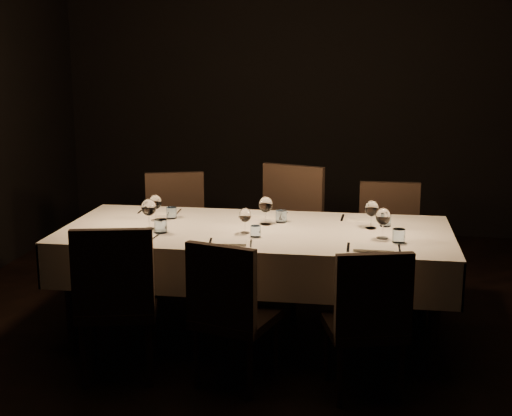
% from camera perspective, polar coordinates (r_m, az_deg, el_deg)
% --- Properties ---
extents(room, '(5.01, 6.01, 3.01)m').
position_cam_1_polar(room, '(4.52, -0.00, 7.43)').
color(room, black).
rests_on(room, ground).
extents(dining_table, '(2.52, 1.12, 0.76)m').
position_cam_1_polar(dining_table, '(4.66, -0.00, -2.56)').
color(dining_table, black).
rests_on(dining_table, ground).
extents(chair_near_left, '(0.54, 0.54, 0.94)m').
position_cam_1_polar(chair_near_left, '(4.20, -11.12, -6.91)').
color(chair_near_left, black).
rests_on(chair_near_left, ground).
extents(place_setting_near_left, '(0.37, 0.42, 0.20)m').
position_cam_1_polar(place_setting_near_left, '(4.57, -8.84, -1.02)').
color(place_setting_near_left, beige).
rests_on(place_setting_near_left, dining_table).
extents(chair_near_center, '(0.52, 0.52, 0.87)m').
position_cam_1_polar(chair_near_center, '(4.04, -2.13, -7.95)').
color(chair_near_center, black).
rests_on(chair_near_center, ground).
extents(place_setting_near_center, '(0.30, 0.39, 0.16)m').
position_cam_1_polar(place_setting_near_center, '(4.43, -1.03, -1.53)').
color(place_setting_near_center, beige).
rests_on(place_setting_near_center, dining_table).
extents(chair_near_right, '(0.51, 0.51, 0.87)m').
position_cam_1_polar(chair_near_right, '(3.96, 8.96, -8.55)').
color(chair_near_right, black).
rests_on(chair_near_right, ground).
extents(place_setting_near_right, '(0.34, 0.41, 0.19)m').
position_cam_1_polar(place_setting_near_right, '(4.36, 10.20, -1.78)').
color(place_setting_near_right, beige).
rests_on(place_setting_near_right, dining_table).
extents(chair_far_left, '(0.58, 0.58, 0.96)m').
position_cam_1_polar(chair_far_left, '(5.63, -6.41, -1.68)').
color(chair_far_left, black).
rests_on(chair_far_left, ground).
extents(place_setting_far_left, '(0.33, 0.40, 0.18)m').
position_cam_1_polar(place_setting_far_left, '(4.99, -7.66, 0.04)').
color(place_setting_far_left, beige).
rests_on(place_setting_far_left, dining_table).
extents(chair_far_center, '(0.63, 0.63, 1.04)m').
position_cam_1_polar(chair_far_center, '(5.43, 2.38, -1.71)').
color(chair_far_center, black).
rests_on(chair_far_center, ground).
extents(place_setting_far_center, '(0.35, 0.41, 0.19)m').
position_cam_1_polar(place_setting_far_center, '(4.83, 1.01, -0.21)').
color(place_setting_far_center, beige).
rests_on(place_setting_far_center, dining_table).
extents(chair_far_right, '(0.46, 0.46, 0.93)m').
position_cam_1_polar(chair_far_right, '(5.41, 10.57, -2.52)').
color(chair_far_right, black).
rests_on(chair_far_right, ground).
extents(place_setting_far_right, '(0.34, 0.41, 0.19)m').
position_cam_1_polar(place_setting_far_right, '(4.79, 9.28, -0.51)').
color(place_setting_far_right, beige).
rests_on(place_setting_far_right, dining_table).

